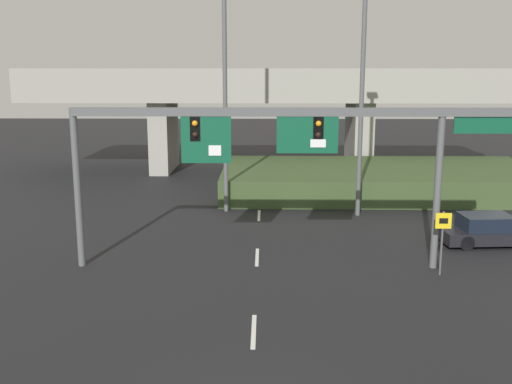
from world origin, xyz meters
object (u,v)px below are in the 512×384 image
parked_sedan_near_right (487,231)px  signal_gantry (280,139)px  highway_light_pole_near (225,48)px  highway_light_pole_far (362,91)px  speed_limit_sign (442,234)px

parked_sedan_near_right → signal_gantry: bearing=-165.1°
highway_light_pole_near → highway_light_pole_far: highway_light_pole_near is taller
speed_limit_sign → highway_light_pole_far: (-1.74, 9.40, 4.94)m
signal_gantry → highway_light_pole_far: size_ratio=1.37×
parked_sedan_near_right → highway_light_pole_far: bearing=129.2°
signal_gantry → highway_light_pole_far: highway_light_pole_far is taller
highway_light_pole_far → parked_sedan_near_right: size_ratio=2.85×
highway_light_pole_near → parked_sedan_near_right: 15.83m
signal_gantry → parked_sedan_near_right: bearing=19.0°
signal_gantry → highway_light_pole_far: (4.39, 8.53, 1.46)m
highway_light_pole_far → speed_limit_sign: bearing=-79.5°
speed_limit_sign → highway_light_pole_near: size_ratio=0.15×
highway_light_pole_near → speed_limit_sign: bearing=-49.2°
signal_gantry → highway_light_pole_near: size_ratio=1.01×
speed_limit_sign → parked_sedan_near_right: 5.33m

